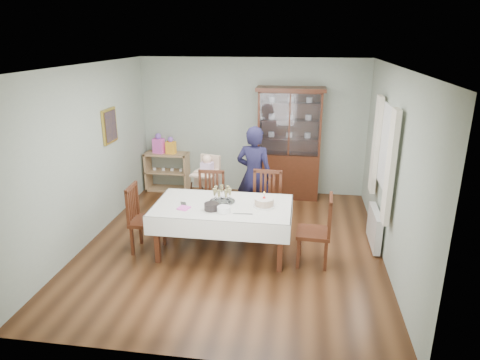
% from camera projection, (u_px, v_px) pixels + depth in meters
% --- Properties ---
extents(floor, '(5.00, 5.00, 0.00)m').
position_uv_depth(floor, '(233.00, 245.00, 6.67)').
color(floor, '#593319').
rests_on(floor, ground).
extents(room_shell, '(5.00, 5.00, 5.00)m').
position_uv_depth(room_shell, '(237.00, 130.00, 6.61)').
color(room_shell, '#9EAA99').
rests_on(room_shell, floor).
extents(dining_table, '(2.00, 1.15, 0.76)m').
position_uv_depth(dining_table, '(223.00, 228.00, 6.33)').
color(dining_table, '#451E11').
rests_on(dining_table, floor).
extents(china_cabinet, '(1.30, 0.48, 2.18)m').
position_uv_depth(china_cabinet, '(289.00, 142.00, 8.32)').
color(china_cabinet, '#451E11').
rests_on(china_cabinet, floor).
extents(sideboard, '(0.90, 0.38, 0.80)m').
position_uv_depth(sideboard, '(167.00, 171.00, 8.91)').
color(sideboard, tan).
rests_on(sideboard, floor).
extents(picture_frame, '(0.04, 0.48, 0.58)m').
position_uv_depth(picture_frame, '(110.00, 126.00, 7.19)').
color(picture_frame, gold).
rests_on(picture_frame, room_shell).
extents(window, '(0.04, 1.02, 1.22)m').
position_uv_depth(window, '(388.00, 149.00, 6.14)').
color(window, white).
rests_on(window, room_shell).
extents(curtain_left, '(0.07, 0.30, 1.55)m').
position_uv_depth(curtain_left, '(390.00, 168.00, 5.60)').
color(curtain_left, silver).
rests_on(curtain_left, room_shell).
extents(curtain_right, '(0.07, 0.30, 1.55)m').
position_uv_depth(curtain_right, '(376.00, 145.00, 6.76)').
color(curtain_right, silver).
rests_on(curtain_right, room_shell).
extents(radiator, '(0.10, 0.80, 0.55)m').
position_uv_depth(radiator, '(374.00, 228.00, 6.55)').
color(radiator, white).
rests_on(radiator, floor).
extents(chair_far_left, '(0.47, 0.47, 1.00)m').
position_uv_depth(chair_far_left, '(210.00, 215.00, 7.03)').
color(chair_far_left, '#451E11').
rests_on(chair_far_left, floor).
extents(chair_far_right, '(0.50, 0.50, 1.07)m').
position_uv_depth(chair_far_right, '(265.00, 219.00, 6.83)').
color(chair_far_right, '#451E11').
rests_on(chair_far_right, floor).
extents(chair_end_left, '(0.47, 0.47, 1.02)m').
position_uv_depth(chair_end_left, '(147.00, 231.00, 6.42)').
color(chair_end_left, '#451E11').
rests_on(chair_end_left, floor).
extents(chair_end_right, '(0.48, 0.48, 1.02)m').
position_uv_depth(chair_end_right, '(314.00, 244.00, 6.04)').
color(chair_end_right, '#451E11').
rests_on(chair_end_right, floor).
extents(woman, '(0.69, 0.53, 1.70)m').
position_uv_depth(woman, '(254.00, 175.00, 7.21)').
color(woman, black).
rests_on(woman, floor).
extents(high_chair, '(0.61, 0.61, 1.12)m').
position_uv_depth(high_chair, '(208.00, 192.00, 7.65)').
color(high_chair, black).
rests_on(high_chair, floor).
extents(champagne_tray, '(0.38, 0.38, 0.23)m').
position_uv_depth(champagne_tray, '(222.00, 198.00, 6.28)').
color(champagne_tray, silver).
rests_on(champagne_tray, dining_table).
extents(birthday_cake, '(0.32, 0.32, 0.22)m').
position_uv_depth(birthday_cake, '(264.00, 202.00, 6.15)').
color(birthday_cake, white).
rests_on(birthday_cake, dining_table).
extents(plate_stack_dark, '(0.22, 0.22, 0.10)m').
position_uv_depth(plate_stack_dark, '(211.00, 207.00, 6.02)').
color(plate_stack_dark, black).
rests_on(plate_stack_dark, dining_table).
extents(plate_stack_white, '(0.23, 0.23, 0.08)m').
position_uv_depth(plate_stack_white, '(224.00, 209.00, 5.95)').
color(plate_stack_white, white).
rests_on(plate_stack_white, dining_table).
extents(napkin_stack, '(0.19, 0.19, 0.02)m').
position_uv_depth(napkin_stack, '(184.00, 208.00, 6.07)').
color(napkin_stack, '#F65ACC').
rests_on(napkin_stack, dining_table).
extents(cutlery, '(0.14, 0.17, 0.01)m').
position_uv_depth(cutlery, '(181.00, 204.00, 6.24)').
color(cutlery, silver).
rests_on(cutlery, dining_table).
extents(cake_knife, '(0.27, 0.04, 0.01)m').
position_uv_depth(cake_knife, '(243.00, 214.00, 5.89)').
color(cake_knife, silver).
rests_on(cake_knife, dining_table).
extents(gift_bag_pink, '(0.25, 0.19, 0.41)m').
position_uv_depth(gift_bag_pink, '(159.00, 144.00, 8.73)').
color(gift_bag_pink, '#F65ACC').
rests_on(gift_bag_pink, sideboard).
extents(gift_bag_orange, '(0.20, 0.15, 0.35)m').
position_uv_depth(gift_bag_orange, '(171.00, 146.00, 8.70)').
color(gift_bag_orange, '#FFAE28').
rests_on(gift_bag_orange, sideboard).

